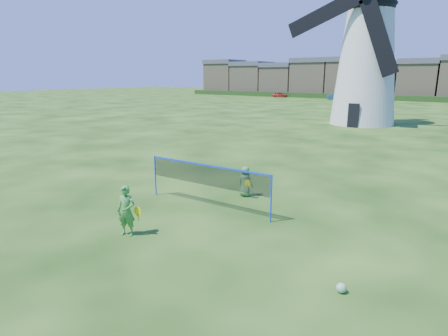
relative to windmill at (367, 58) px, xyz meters
The scene contains 10 objects.
ground 28.14m from the windmill, 85.45° to the right, with size 220.00×220.00×0.00m, color black.
windmill is the anchor object (origin of this frame).
badminton_net 27.46m from the windmill, 86.35° to the right, with size 5.05×0.05×1.55m.
player_girl 30.68m from the windmill, 87.67° to the right, with size 0.74×0.53×1.49m.
player_boy 25.83m from the windmill, 85.02° to the right, with size 0.65×0.42×1.17m.
play_ball 31.14m from the windmill, 76.14° to the right, with size 0.22×0.22×0.22m, color green.
terraced_houses 49.24m from the windmill, 114.87° to the left, with size 58.97×8.40×8.33m.
hedge 43.78m from the windmill, 117.16° to the left, with size 62.00×0.80×1.00m, color #193814.
car_left 45.84m from the windmill, 125.72° to the left, with size 1.29×3.21×1.09m, color maroon.
car_right 37.84m from the windmill, 111.22° to the left, with size 1.29×3.71×1.22m, color navy.
Camera 1 is at (7.08, -9.63, 4.53)m, focal length 30.01 mm.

